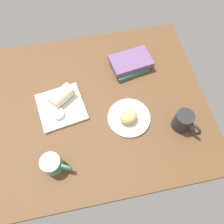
# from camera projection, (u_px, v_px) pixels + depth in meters

# --- Properties ---
(dining_table) EXTENTS (1.10, 0.90, 0.04)m
(dining_table) POSITION_uv_depth(u_px,v_px,m) (94.00, 106.00, 1.10)
(dining_table) COLOR brown
(dining_table) RESTS_ON ground
(round_plate) EXTENTS (0.20, 0.20, 0.01)m
(round_plate) POSITION_uv_depth(u_px,v_px,m) (129.00, 118.00, 1.05)
(round_plate) COLOR white
(round_plate) RESTS_ON dining_table
(scone_pastry) EXTENTS (0.08, 0.07, 0.06)m
(scone_pastry) POSITION_uv_depth(u_px,v_px,m) (128.00, 117.00, 1.01)
(scone_pastry) COLOR tan
(scone_pastry) RESTS_ON round_plate
(square_plate) EXTENTS (0.24, 0.24, 0.02)m
(square_plate) POSITION_uv_depth(u_px,v_px,m) (61.00, 107.00, 1.07)
(square_plate) COLOR white
(square_plate) RESTS_ON dining_table
(sauce_cup) EXTENTS (0.06, 0.06, 0.02)m
(sauce_cup) POSITION_uv_depth(u_px,v_px,m) (58.00, 114.00, 1.03)
(sauce_cup) COLOR silver
(sauce_cup) RESTS_ON square_plate
(breakfast_wrap) EXTENTS (0.13, 0.12, 0.07)m
(breakfast_wrap) POSITION_uv_depth(u_px,v_px,m) (61.00, 96.00, 1.05)
(breakfast_wrap) COLOR beige
(breakfast_wrap) RESTS_ON square_plate
(book_stack) EXTENTS (0.23, 0.18, 0.06)m
(book_stack) POSITION_uv_depth(u_px,v_px,m) (130.00, 64.00, 1.16)
(book_stack) COLOR #387260
(book_stack) RESTS_ON dining_table
(coffee_mug) EXTENTS (0.12, 0.08, 0.09)m
(coffee_mug) POSITION_uv_depth(u_px,v_px,m) (53.00, 164.00, 0.91)
(coffee_mug) COLOR #4C8C6B
(coffee_mug) RESTS_ON dining_table
(second_mug) EXTENTS (0.10, 0.12, 0.10)m
(second_mug) POSITION_uv_depth(u_px,v_px,m) (184.00, 121.00, 0.99)
(second_mug) COLOR #262628
(second_mug) RESTS_ON dining_table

